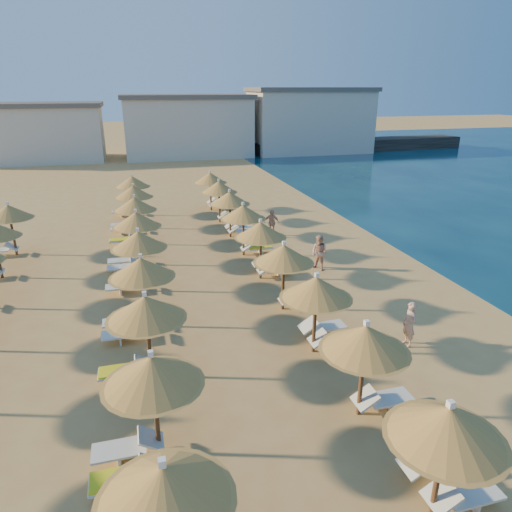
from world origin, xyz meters
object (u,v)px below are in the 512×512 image
object	(u,v)px
beachgoer_b	(319,253)
beachgoer_a	(409,324)
parasol_row_east	(284,255)
parasol_row_west	(141,269)
jetty	(360,145)
beachgoer_c	(272,223)

from	to	relation	value
beachgoer_b	beachgoer_a	bearing A→B (deg)	-28.23
parasol_row_east	parasol_row_west	size ratio (longest dim) A/B	1.00
jetty	parasol_row_east	size ratio (longest dim) A/B	0.88
parasol_row_east	beachgoer_a	xyz separation A→B (m)	(3.17, -3.65, -1.45)
beachgoer_b	beachgoer_a	xyz separation A→B (m)	(0.22, -7.08, -0.05)
jetty	parasol_row_west	distance (m)	52.20
parasol_row_west	beachgoer_b	bearing A→B (deg)	22.85
beachgoer_b	jetty	bearing A→B (deg)	120.16
jetty	beachgoer_c	xyz separation A→B (m)	(-22.91, -33.28, 0.03)
parasol_row_east	beachgoer_c	xyz separation A→B (m)	(2.36, 9.08, -1.46)
parasol_row_east	beachgoer_b	bearing A→B (deg)	49.29
beachgoer_c	beachgoer_a	distance (m)	12.76
parasol_row_east	parasol_row_west	distance (m)	5.19
beachgoer_a	jetty	bearing A→B (deg)	155.96
parasol_row_east	beachgoer_c	size ratio (longest dim) A/B	21.79
jetty	beachgoer_a	bearing A→B (deg)	-118.81
beachgoer_b	parasol_row_east	bearing A→B (deg)	-70.74
parasol_row_east	parasol_row_west	world-z (taller)	same
jetty	parasol_row_west	bearing A→B (deg)	-128.87
beachgoer_c	parasol_row_east	bearing A→B (deg)	-75.68
jetty	parasol_row_west	size ratio (longest dim) A/B	0.88
beachgoer_a	parasol_row_east	bearing A→B (deg)	-137.39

